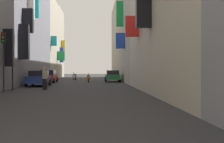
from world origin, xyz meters
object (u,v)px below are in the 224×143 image
Objects in this scene: parked_car_red at (48,76)px; pedestrian_near_left at (45,78)px; parked_car_green at (112,76)px; scooter_orange at (88,79)px; traffic_light_near_corner at (12,52)px; scooter_white at (74,77)px; parked_car_blue at (39,78)px; traffic_light_far_corner at (3,51)px.

parked_car_red is 12.49m from pedestrian_near_left.
pedestrian_near_left is at bearing -112.93° from parked_car_green.
scooter_orange is 13.25m from pedestrian_near_left.
scooter_orange is at bearing -158.36° from parked_car_green.
parked_car_green is 16.65m from traffic_light_near_corner.
parked_car_green reaches higher than scooter_orange.
scooter_orange is (-2.98, -1.18, -0.30)m from parked_car_green.
parked_car_green is 0.99× the size of traffic_light_near_corner.
parked_car_blue is at bearing -97.50° from scooter_white.
scooter_white is at bearing 82.36° from traffic_light_far_corner.
parked_car_green is at bearing 21.64° from scooter_orange.
parked_car_green is 1.01× the size of traffic_light_far_corner.
parked_car_blue is 1.00× the size of traffic_light_far_corner.
parked_car_green is 7.90m from parked_car_red.
parked_car_green is 2.38× the size of pedestrian_near_left.
traffic_light_far_corner reaches higher than scooter_white.
parked_car_red is 2.17× the size of scooter_white.
parked_car_green is at bearing 12.54° from parked_car_red.
pedestrian_near_left is at bearing -103.02° from scooter_orange.
parked_car_red is at bearing 98.06° from pedestrian_near_left.
traffic_light_near_corner is at bearing -99.87° from parked_car_blue.
traffic_light_far_corner is (-8.41, -16.15, 2.06)m from parked_car_green.
parked_car_blue is 2.28× the size of scooter_orange.
traffic_light_near_corner is (-5.35, -13.08, 2.40)m from scooter_orange.
parked_car_green is at bearing 67.07° from pedestrian_near_left.
parked_car_green is 2.18× the size of scooter_white.
traffic_light_near_corner reaches higher than parked_car_green.
parked_car_green is 11.62m from parked_car_blue.
traffic_light_far_corner reaches higher than parked_car_green.
pedestrian_near_left is at bearing -91.88° from scooter_white.
scooter_orange is 16.09m from traffic_light_far_corner.
parked_car_blue is 5.33m from pedestrian_near_left.
traffic_light_near_corner is (-3.06, -21.58, 2.40)m from scooter_white.
scooter_white is 21.93m from traffic_light_near_corner.
scooter_white is (-5.26, 7.32, -0.30)m from parked_car_green.
traffic_light_far_corner is (-3.15, -23.46, 2.35)m from scooter_white.
traffic_light_far_corner reaches higher than pedestrian_near_left.
traffic_light_far_corner is (-1.01, -7.19, 2.06)m from parked_car_blue.
parked_car_green is 9.01m from scooter_white.
traffic_light_near_corner reaches higher than parked_car_red.
parked_car_green is 1.01× the size of parked_car_red.
scooter_orange is 1.03× the size of pedestrian_near_left.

